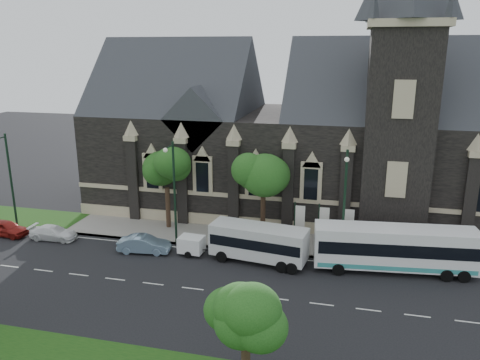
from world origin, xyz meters
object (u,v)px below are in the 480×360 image
(banner_flag_left, at_px, (298,220))
(box_trailer, at_px, (192,244))
(tree_walk_left, at_px, (169,169))
(street_lamp_far, at_px, (9,176))
(banner_flag_center, at_px, (322,222))
(sedan, at_px, (144,244))
(street_lamp_mid, at_px, (173,188))
(street_lamp_near, at_px, (344,200))
(car_far_white, at_px, (53,233))
(tree_walk_right, at_px, (266,174))
(car_far_red, at_px, (6,228))
(tree_park_east, at_px, (250,311))
(shuttle_bus, at_px, (259,241))
(tour_coach, at_px, (395,248))
(banner_flag_right, at_px, (347,225))

(banner_flag_left, height_order, box_trailer, banner_flag_left)
(tree_walk_left, xyz_separation_m, street_lamp_far, (-14.20, -3.61, -0.62))
(banner_flag_center, height_order, sedan, banner_flag_center)
(street_lamp_mid, bearing_deg, street_lamp_near, 0.00)
(box_trailer, xyz_separation_m, sedan, (-3.95, -0.53, -0.16))
(banner_flag_center, distance_m, car_far_white, 23.49)
(tree_walk_right, height_order, car_far_red, tree_walk_right)
(street_lamp_near, bearing_deg, tree_park_east, -103.11)
(sedan, bearing_deg, street_lamp_near, -89.52)
(tree_walk_right, xyz_separation_m, banner_flag_left, (3.08, -1.71, -3.43))
(box_trailer, bearing_deg, street_lamp_mid, 145.38)
(shuttle_bus, bearing_deg, street_lamp_near, 22.50)
(banner_flag_left, bearing_deg, tour_coach, -20.20)
(tour_coach, bearing_deg, street_lamp_mid, 170.89)
(banner_flag_left, relative_size, banner_flag_center, 1.00)
(tree_walk_right, height_order, street_lamp_near, street_lamp_near)
(tree_park_east, relative_size, tree_walk_left, 0.82)
(sedan, bearing_deg, car_far_red, 80.81)
(street_lamp_mid, relative_size, car_far_red, 2.17)
(sedan, relative_size, car_far_red, 1.05)
(street_lamp_mid, relative_size, sedan, 2.08)
(banner_flag_center, distance_m, car_far_red, 28.15)
(street_lamp_far, distance_m, car_far_white, 6.98)
(tree_walk_left, bearing_deg, street_lamp_far, -165.74)
(tree_park_east, xyz_separation_m, car_far_white, (-21.06, 14.90, -4.00))
(street_lamp_far, relative_size, banner_flag_center, 2.25)
(shuttle_bus, height_order, car_far_red, shuttle_bus)
(banner_flag_left, distance_m, tour_coach, 8.13)
(tree_park_east, distance_m, street_lamp_near, 16.86)
(tree_walk_right, bearing_deg, street_lamp_far, -171.14)
(street_lamp_far, bearing_deg, street_lamp_mid, 0.00)
(tree_walk_left, height_order, street_lamp_near, street_lamp_near)
(banner_flag_center, bearing_deg, sedan, -163.95)
(tree_walk_right, height_order, street_lamp_mid, street_lamp_mid)
(tree_walk_left, height_order, street_lamp_far, street_lamp_far)
(shuttle_bus, bearing_deg, tree_walk_left, 158.83)
(banner_flag_right, bearing_deg, street_lamp_near, -98.56)
(street_lamp_near, distance_m, banner_flag_center, 3.74)
(shuttle_bus, bearing_deg, sedan, -168.91)
(street_lamp_far, distance_m, tour_coach, 34.07)
(street_lamp_mid, xyz_separation_m, shuttle_bus, (7.65, -1.65, -3.41))
(tree_walk_right, height_order, banner_flag_left, tree_walk_right)
(box_trailer, relative_size, sedan, 0.67)
(banner_flag_left, bearing_deg, tree_walk_left, 171.98)
(street_lamp_far, xyz_separation_m, box_trailer, (18.04, -1.65, -4.24))
(tour_coach, bearing_deg, tree_walk_left, 160.87)
(street_lamp_mid, height_order, box_trailer, street_lamp_mid)
(tree_walk_left, relative_size, banner_flag_center, 1.91)
(sedan, bearing_deg, tour_coach, -93.61)
(banner_flag_center, bearing_deg, car_far_white, -171.59)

